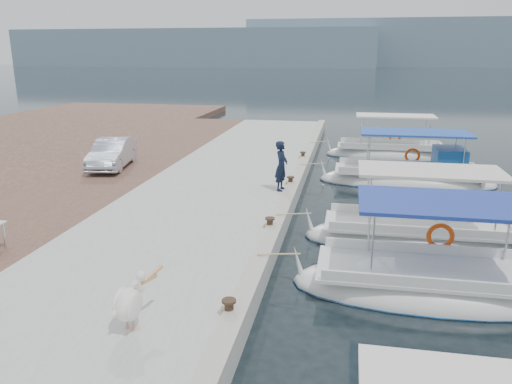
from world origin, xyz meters
TOP-DOWN VIEW (x-y plane):
  - ground at (0.00, 0.00)m, footprint 400.00×400.00m
  - concrete_quay at (-3.00, 5.00)m, footprint 6.00×40.00m
  - quay_curb at (-0.22, 5.00)m, footprint 0.44×40.00m
  - cobblestone_strip at (-8.00, 5.00)m, footprint 4.00×40.00m
  - distant_hills at (29.61, 201.49)m, footprint 330.00×60.00m
  - fishing_caique_b at (3.81, -0.81)m, footprint 6.44×2.48m
  - fishing_caique_c at (3.89, 2.36)m, footprint 6.61×2.17m
  - fishing_caique_d at (4.37, 9.49)m, footprint 7.35×2.38m
  - fishing_caique_e at (3.95, 15.19)m, footprint 6.73×2.04m
  - mooring_bollards at (-0.35, 1.50)m, footprint 0.28×20.28m
  - pelican at (-2.00, -4.29)m, footprint 0.70×1.29m
  - fisherman at (-0.60, 5.68)m, footprint 0.55×0.73m
  - parked_car at (-8.41, 8.06)m, footprint 2.01×4.00m

SIDE VIEW (x-z plane):
  - ground at x=0.00m, z-range 0.00..0.00m
  - fishing_caique_b at x=3.81m, z-range -1.29..1.54m
  - fishing_caique_c at x=3.89m, z-range -1.29..1.54m
  - fishing_caique_e at x=3.95m, z-range -1.29..1.54m
  - fishing_caique_d at x=4.37m, z-range -1.23..1.60m
  - concrete_quay at x=-3.00m, z-range 0.00..0.50m
  - cobblestone_strip at x=-8.00m, z-range 0.00..0.50m
  - quay_curb at x=-0.22m, z-range 0.50..0.62m
  - mooring_bollards at x=-0.35m, z-range 0.53..0.86m
  - pelican at x=-2.00m, z-range 0.52..1.52m
  - parked_car at x=-8.41m, z-range 0.50..1.76m
  - fisherman at x=-0.60m, z-range 0.50..2.32m
  - distant_hills at x=29.61m, z-range -1.39..16.61m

